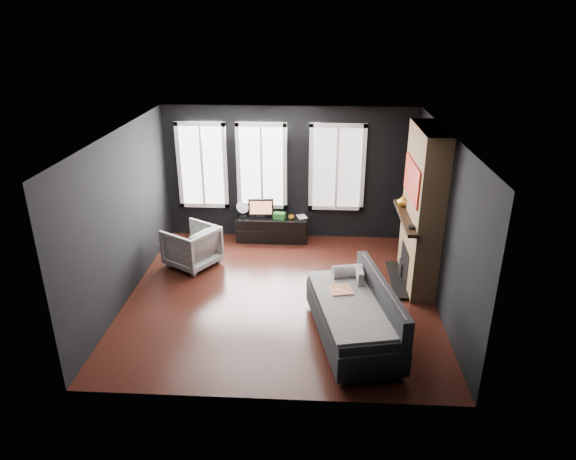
# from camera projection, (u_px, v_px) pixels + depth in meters

# --- Properties ---
(floor) EXTENTS (5.00, 5.00, 0.00)m
(floor) POSITION_uv_depth(u_px,v_px,m) (281.00, 295.00, 8.53)
(floor) COLOR black
(floor) RESTS_ON ground
(ceiling) EXTENTS (5.00, 5.00, 0.00)m
(ceiling) POSITION_uv_depth(u_px,v_px,m) (280.00, 134.00, 7.48)
(ceiling) COLOR white
(ceiling) RESTS_ON ground
(wall_back) EXTENTS (5.00, 0.02, 2.70)m
(wall_back) POSITION_uv_depth(u_px,v_px,m) (289.00, 174.00, 10.30)
(wall_back) COLOR black
(wall_back) RESTS_ON ground
(wall_left) EXTENTS (0.02, 5.00, 2.70)m
(wall_left) POSITION_uv_depth(u_px,v_px,m) (124.00, 216.00, 8.14)
(wall_left) COLOR black
(wall_left) RESTS_ON ground
(wall_right) EXTENTS (0.02, 5.00, 2.70)m
(wall_right) POSITION_uv_depth(u_px,v_px,m) (443.00, 223.00, 7.87)
(wall_right) COLOR black
(wall_right) RESTS_ON ground
(windows) EXTENTS (4.00, 0.16, 1.76)m
(windows) POSITION_uv_depth(u_px,v_px,m) (266.00, 123.00, 9.89)
(windows) COLOR white
(windows) RESTS_ON wall_back
(fireplace) EXTENTS (0.70, 1.62, 2.70)m
(fireplace) POSITION_uv_depth(u_px,v_px,m) (422.00, 209.00, 8.44)
(fireplace) COLOR #93724C
(fireplace) RESTS_ON floor
(sofa) EXTENTS (1.45, 2.27, 0.90)m
(sofa) POSITION_uv_depth(u_px,v_px,m) (353.00, 312.00, 7.20)
(sofa) COLOR black
(sofa) RESTS_ON floor
(stripe_pillow) EXTENTS (0.11, 0.37, 0.36)m
(stripe_pillow) POSITION_uv_depth(u_px,v_px,m) (359.00, 280.00, 7.65)
(stripe_pillow) COLOR gray
(stripe_pillow) RESTS_ON sofa
(armchair) EXTENTS (1.08, 1.10, 0.84)m
(armchair) POSITION_uv_depth(u_px,v_px,m) (192.00, 245.00, 9.38)
(armchair) COLOR silver
(armchair) RESTS_ON floor
(media_console) EXTENTS (1.43, 0.46, 0.49)m
(media_console) POSITION_uv_depth(u_px,v_px,m) (272.00, 229.00, 10.51)
(media_console) COLOR black
(media_console) RESTS_ON floor
(monitor) EXTENTS (0.52, 0.14, 0.46)m
(monitor) POSITION_uv_depth(u_px,v_px,m) (261.00, 207.00, 10.33)
(monitor) COLOR black
(monitor) RESTS_ON media_console
(desk_fan) EXTENTS (0.31, 0.31, 0.37)m
(desk_fan) POSITION_uv_depth(u_px,v_px,m) (243.00, 209.00, 10.37)
(desk_fan) COLOR #A5A5A5
(desk_fan) RESTS_ON media_console
(mug) EXTENTS (0.13, 0.11, 0.12)m
(mug) POSITION_uv_depth(u_px,v_px,m) (291.00, 217.00, 10.32)
(mug) COLOR #C77620
(mug) RESTS_ON media_console
(book) EXTENTS (0.18, 0.07, 0.25)m
(book) POSITION_uv_depth(u_px,v_px,m) (297.00, 212.00, 10.38)
(book) COLOR gray
(book) RESTS_ON media_console
(storage_box) EXTENTS (0.26, 0.20, 0.13)m
(storage_box) POSITION_uv_depth(u_px,v_px,m) (279.00, 216.00, 10.35)
(storage_box) COLOR #29702B
(storage_box) RESTS_ON media_console
(mantel_vase) EXTENTS (0.24, 0.25, 0.20)m
(mantel_vase) POSITION_uv_depth(u_px,v_px,m) (403.00, 201.00, 8.87)
(mantel_vase) COLOR gold
(mantel_vase) RESTS_ON fireplace
(mantel_clock) EXTENTS (0.13, 0.13, 0.04)m
(mantel_clock) POSITION_uv_depth(u_px,v_px,m) (412.00, 227.00, 7.98)
(mantel_clock) COLOR black
(mantel_clock) RESTS_ON fireplace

